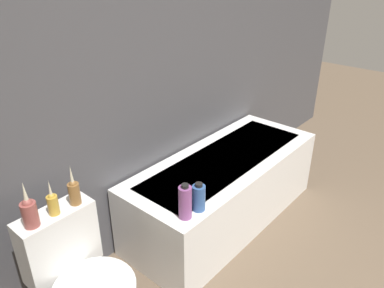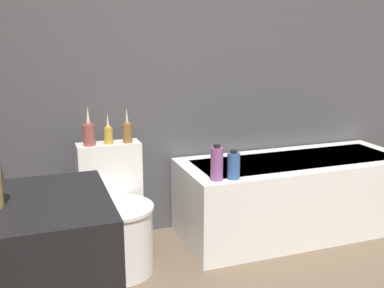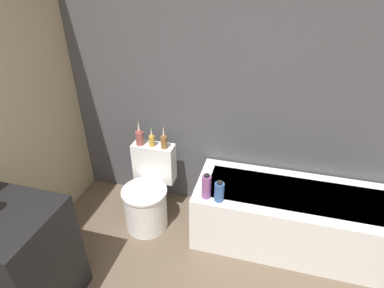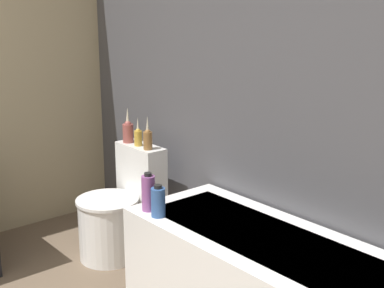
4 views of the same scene
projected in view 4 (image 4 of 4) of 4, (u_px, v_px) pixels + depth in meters
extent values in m
cube|color=#4C4C51|center=(228.00, 70.00, 3.25)|extent=(6.40, 0.06, 2.60)
cube|color=#B7BCC6|center=(271.00, 241.00, 2.67)|extent=(1.48, 0.47, 0.01)
cylinder|color=white|center=(108.00, 230.00, 3.63)|extent=(0.40, 0.40, 0.40)
cylinder|color=white|center=(107.00, 200.00, 3.57)|extent=(0.42, 0.42, 0.02)
cube|color=white|center=(141.00, 172.00, 3.71)|extent=(0.40, 0.16, 0.38)
cylinder|color=#994C47|center=(128.00, 133.00, 3.72)|extent=(0.07, 0.07, 0.13)
sphere|color=#994C47|center=(128.00, 124.00, 3.71)|extent=(0.05, 0.05, 0.05)
cone|color=beige|center=(128.00, 116.00, 3.69)|extent=(0.03, 0.03, 0.12)
cylinder|color=gold|center=(138.00, 138.00, 3.64)|extent=(0.05, 0.05, 0.10)
sphere|color=gold|center=(138.00, 131.00, 3.63)|extent=(0.04, 0.04, 0.04)
cone|color=beige|center=(138.00, 124.00, 3.61)|extent=(0.02, 0.02, 0.09)
cylinder|color=olive|center=(148.00, 141.00, 3.54)|extent=(0.06, 0.06, 0.12)
sphere|color=olive|center=(148.00, 132.00, 3.53)|extent=(0.04, 0.04, 0.04)
cone|color=beige|center=(147.00, 124.00, 3.52)|extent=(0.02, 0.02, 0.11)
cylinder|color=#8C4C8C|center=(148.00, 193.00, 3.02)|extent=(0.08, 0.08, 0.20)
cylinder|color=black|center=(148.00, 174.00, 2.99)|extent=(0.04, 0.04, 0.02)
cylinder|color=#335999|center=(158.00, 202.00, 2.94)|extent=(0.08, 0.08, 0.16)
cylinder|color=black|center=(158.00, 187.00, 2.92)|extent=(0.04, 0.04, 0.02)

